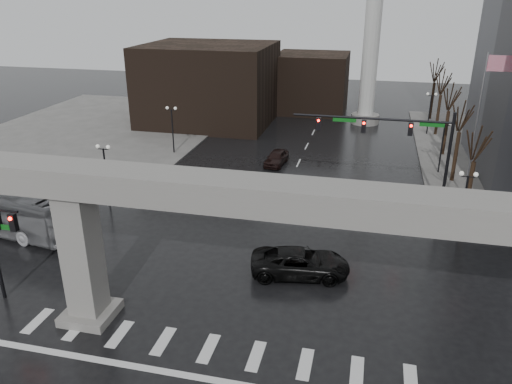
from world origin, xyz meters
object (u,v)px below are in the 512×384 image
pickup_truck (300,263)px  city_bus (1,207)px  signal_mast_arm (399,138)px  far_car (276,158)px

pickup_truck → city_bus: city_bus is taller
signal_mast_arm → far_car: size_ratio=2.85×
signal_mast_arm → city_bus: size_ratio=0.96×
pickup_truck → signal_mast_arm: bearing=-34.9°
pickup_truck → city_bus: 22.13m
signal_mast_arm → city_bus: 30.00m
city_bus → pickup_truck: bearing=-82.6°
city_bus → signal_mast_arm: bearing=-58.2°
city_bus → far_car: (16.62, 18.91, -1.04)m
pickup_truck → city_bus: size_ratio=0.48×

